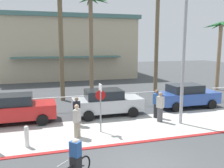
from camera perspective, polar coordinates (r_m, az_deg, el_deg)
ground_plane at (r=18.70m, az=-5.02°, el=-4.74°), size 80.00×80.00×0.00m
sidewalk_strip at (r=13.30m, az=-0.04°, el=-10.62°), size 44.00×4.00×0.02m
curb_paint at (r=11.53m, az=2.81°, el=-13.86°), size 44.00×0.24×0.03m
building_backdrop at (r=35.03m, az=-11.31°, el=8.53°), size 18.86×11.61×8.20m
rail_fence at (r=17.08m, az=-4.07°, el=-3.22°), size 24.17×0.08×1.04m
stop_sign_bike_lane at (r=12.48m, az=-2.72°, el=-3.99°), size 0.52×0.56×2.56m
bollard_3 at (r=11.67m, az=-19.39°, el=-11.47°), size 0.20×0.20×1.00m
streetlight_curb at (r=13.87m, az=17.06°, el=7.80°), size 0.24×2.54×7.50m
palm_tree_0 at (r=19.80m, az=-11.99°, el=13.92°), size 3.20×2.99×8.75m
palm_tree_1 at (r=21.99m, az=-5.02°, el=14.54°), size 3.53×3.70×8.69m
palm_tree_2 at (r=23.07m, az=10.53°, el=15.41°), size 3.11×3.15×10.05m
palm_tree_3 at (r=26.27m, az=24.08°, el=10.11°), size 3.18×3.38×6.69m
car_red_1 at (r=15.14m, az=-21.72°, el=-5.40°), size 4.40×2.02×1.69m
car_silver_2 at (r=15.60m, az=-1.28°, el=-4.29°), size 4.40×2.02×1.69m
car_blue_3 at (r=18.39m, az=17.17°, el=-2.60°), size 4.40×2.02×1.69m
cyclist_black_0 at (r=8.58m, az=-8.73°, el=-17.57°), size 1.39×1.27×1.50m
pedestrian_0 at (r=13.84m, az=-8.27°, el=-6.67°), size 0.45×0.39×1.64m
pedestrian_1 at (r=14.61m, az=11.24°, el=-5.56°), size 0.44×0.48×1.79m
pedestrian_2 at (r=15.33m, az=10.38°, el=-4.81°), size 0.46×0.47×1.80m
pedestrian_3 at (r=12.14m, az=-8.21°, el=-8.90°), size 0.44×0.48×1.68m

